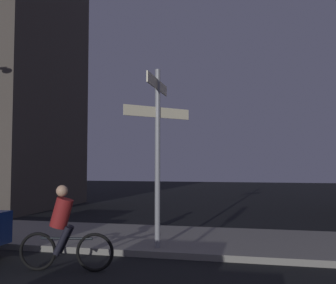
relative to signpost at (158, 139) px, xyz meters
name	(u,v)px	position (x,y,z in m)	size (l,w,h in m)	color
sidewalk_kerb	(179,240)	(0.24, 1.31, -2.50)	(40.00, 3.44, 0.14)	gray
signpost	(158,139)	(0.00, 0.00, 0.00)	(1.24, 1.76, 4.04)	gray
cyclist	(64,231)	(-1.38, -1.74, -1.82)	(1.81, 0.38, 1.61)	black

